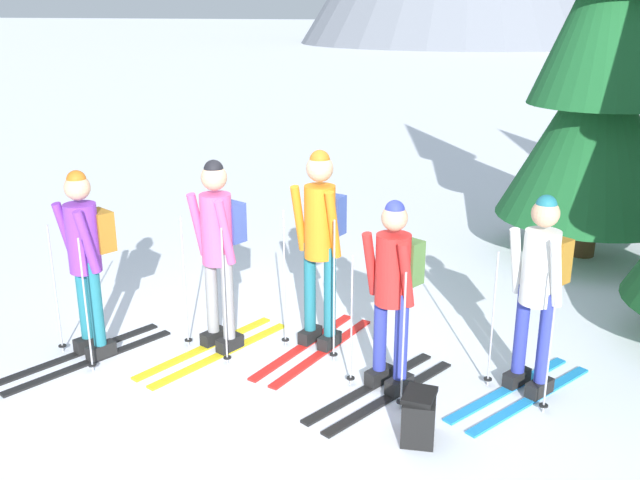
{
  "coord_description": "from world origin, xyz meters",
  "views": [
    {
      "loc": [
        2.26,
        -5.34,
        3.03
      ],
      "look_at": [
        0.19,
        0.31,
        1.05
      ],
      "focal_mm": 39.5,
      "sensor_mm": 36.0,
      "label": 1
    }
  ],
  "objects_px": {
    "skier_in_purple": "(86,254)",
    "skier_in_pink": "(218,245)",
    "skier_in_red": "(393,287)",
    "pine_tree_far": "(605,57)",
    "skier_in_orange": "(320,237)",
    "backpack_on_snow_front": "(419,416)",
    "skier_in_white": "(539,285)"
  },
  "relations": [
    {
      "from": "skier_in_purple",
      "to": "skier_in_pink",
      "type": "distance_m",
      "value": 1.16
    },
    {
      "from": "skier_in_pink",
      "to": "backpack_on_snow_front",
      "type": "relative_size",
      "value": 4.72
    },
    {
      "from": "skier_in_red",
      "to": "backpack_on_snow_front",
      "type": "bearing_deg",
      "value": -59.2
    },
    {
      "from": "skier_in_pink",
      "to": "skier_in_red",
      "type": "distance_m",
      "value": 1.68
    },
    {
      "from": "skier_in_red",
      "to": "skier_in_white",
      "type": "bearing_deg",
      "value": 17.71
    },
    {
      "from": "skier_in_pink",
      "to": "skier_in_orange",
      "type": "relative_size",
      "value": 0.96
    },
    {
      "from": "skier_in_pink",
      "to": "skier_in_white",
      "type": "height_order",
      "value": "skier_in_pink"
    },
    {
      "from": "pine_tree_far",
      "to": "backpack_on_snow_front",
      "type": "xyz_separation_m",
      "value": [
        -1.08,
        -4.76,
        -2.3
      ]
    },
    {
      "from": "skier_in_pink",
      "to": "skier_in_red",
      "type": "height_order",
      "value": "skier_in_pink"
    },
    {
      "from": "skier_in_pink",
      "to": "skier_in_white",
      "type": "bearing_deg",
      "value": 3.55
    },
    {
      "from": "skier_in_pink",
      "to": "pine_tree_far",
      "type": "distance_m",
      "value": 5.24
    },
    {
      "from": "skier_in_purple",
      "to": "pine_tree_far",
      "type": "relative_size",
      "value": 0.32
    },
    {
      "from": "backpack_on_snow_front",
      "to": "skier_in_pink",
      "type": "bearing_deg",
      "value": 158.15
    },
    {
      "from": "skier_in_white",
      "to": "backpack_on_snow_front",
      "type": "height_order",
      "value": "skier_in_white"
    },
    {
      "from": "skier_in_orange",
      "to": "backpack_on_snow_front",
      "type": "relative_size",
      "value": 4.93
    },
    {
      "from": "skier_in_pink",
      "to": "backpack_on_snow_front",
      "type": "xyz_separation_m",
      "value": [
        2.05,
        -0.82,
        -0.84
      ]
    },
    {
      "from": "skier_in_red",
      "to": "pine_tree_far",
      "type": "height_order",
      "value": "pine_tree_far"
    },
    {
      "from": "skier_in_purple",
      "to": "skier_in_orange",
      "type": "bearing_deg",
      "value": 25.21
    },
    {
      "from": "skier_in_pink",
      "to": "skier_in_orange",
      "type": "bearing_deg",
      "value": 23.14
    },
    {
      "from": "skier_in_white",
      "to": "skier_in_red",
      "type": "bearing_deg",
      "value": -162.29
    },
    {
      "from": "skier_in_white",
      "to": "skier_in_orange",
      "type": "bearing_deg",
      "value": 174.34
    },
    {
      "from": "skier_in_red",
      "to": "skier_in_white",
      "type": "distance_m",
      "value": 1.15
    },
    {
      "from": "skier_in_pink",
      "to": "pine_tree_far",
      "type": "relative_size",
      "value": 0.33
    },
    {
      "from": "backpack_on_snow_front",
      "to": "pine_tree_far",
      "type": "bearing_deg",
      "value": 77.2
    },
    {
      "from": "skier_in_orange",
      "to": "skier_in_red",
      "type": "bearing_deg",
      "value": -33.41
    },
    {
      "from": "pine_tree_far",
      "to": "backpack_on_snow_front",
      "type": "bearing_deg",
      "value": -102.8
    },
    {
      "from": "skier_in_orange",
      "to": "backpack_on_snow_front",
      "type": "xyz_separation_m",
      "value": [
        1.2,
        -1.18,
        -0.89
      ]
    },
    {
      "from": "skier_in_pink",
      "to": "pine_tree_far",
      "type": "bearing_deg",
      "value": 51.57
    },
    {
      "from": "skier_in_red",
      "to": "pine_tree_far",
      "type": "relative_size",
      "value": 0.3
    },
    {
      "from": "skier_in_purple",
      "to": "skier_in_orange",
      "type": "xyz_separation_m",
      "value": [
        1.88,
        0.88,
        0.1
      ]
    },
    {
      "from": "skier_in_purple",
      "to": "pine_tree_far",
      "type": "xyz_separation_m",
      "value": [
        4.16,
        4.47,
        1.51
      ]
    },
    {
      "from": "skier_in_purple",
      "to": "backpack_on_snow_front",
      "type": "bearing_deg",
      "value": -5.52
    }
  ]
}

